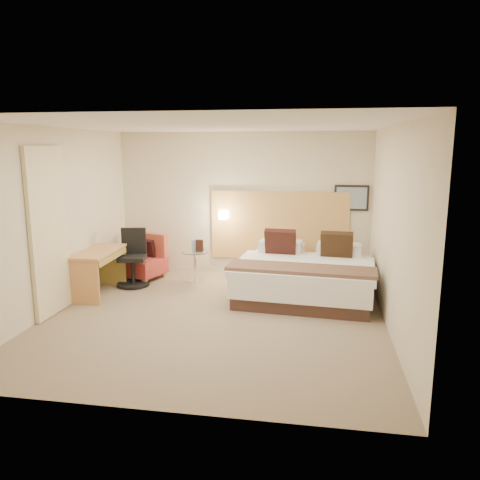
% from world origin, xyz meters
% --- Properties ---
extents(floor, '(4.80, 5.00, 0.02)m').
position_xyz_m(floor, '(0.00, 0.00, -0.01)').
color(floor, '#806E56').
rests_on(floor, ground).
extents(ceiling, '(4.80, 5.00, 0.02)m').
position_xyz_m(ceiling, '(0.00, 0.00, 2.71)').
color(ceiling, white).
rests_on(ceiling, floor).
extents(wall_back, '(4.80, 0.02, 2.70)m').
position_xyz_m(wall_back, '(0.00, 2.51, 1.35)').
color(wall_back, beige).
rests_on(wall_back, floor).
extents(wall_front, '(4.80, 0.02, 2.70)m').
position_xyz_m(wall_front, '(0.00, -2.51, 1.35)').
color(wall_front, beige).
rests_on(wall_front, floor).
extents(wall_left, '(0.02, 5.00, 2.70)m').
position_xyz_m(wall_left, '(-2.41, 0.00, 1.35)').
color(wall_left, beige).
rests_on(wall_left, floor).
extents(wall_right, '(0.02, 5.00, 2.70)m').
position_xyz_m(wall_right, '(2.41, 0.00, 1.35)').
color(wall_right, beige).
rests_on(wall_right, floor).
extents(headboard_panel, '(2.60, 0.04, 1.30)m').
position_xyz_m(headboard_panel, '(0.70, 2.47, 0.95)').
color(headboard_panel, tan).
rests_on(headboard_panel, wall_back).
extents(art_frame, '(0.62, 0.03, 0.47)m').
position_xyz_m(art_frame, '(2.02, 2.48, 1.50)').
color(art_frame, black).
rests_on(art_frame, wall_back).
extents(art_canvas, '(0.54, 0.01, 0.39)m').
position_xyz_m(art_canvas, '(2.02, 2.46, 1.50)').
color(art_canvas, '#758CA1').
rests_on(art_canvas, wall_back).
extents(lamp_arm, '(0.02, 0.12, 0.02)m').
position_xyz_m(lamp_arm, '(-0.35, 2.42, 1.15)').
color(lamp_arm, silver).
rests_on(lamp_arm, wall_back).
extents(lamp_shade, '(0.15, 0.15, 0.15)m').
position_xyz_m(lamp_shade, '(-0.35, 2.36, 1.15)').
color(lamp_shade, '#FFEDC6').
rests_on(lamp_shade, wall_back).
extents(curtain, '(0.06, 0.90, 2.42)m').
position_xyz_m(curtain, '(-2.36, -0.25, 1.22)').
color(curtain, beige).
rests_on(curtain, wall_left).
extents(bottle_a, '(0.06, 0.06, 0.20)m').
position_xyz_m(bottle_a, '(-0.80, 1.80, 0.66)').
color(bottle_a, '#96B3E9').
rests_on(bottle_a, side_table).
extents(bottle_b, '(0.06, 0.06, 0.20)m').
position_xyz_m(bottle_b, '(-0.76, 1.83, 0.66)').
color(bottle_b, '#8299CA').
rests_on(bottle_b, side_table).
extents(menu_folder, '(0.13, 0.05, 0.22)m').
position_xyz_m(menu_folder, '(-0.66, 1.74, 0.67)').
color(menu_folder, black).
rests_on(menu_folder, side_table).
extents(bed, '(2.31, 2.26, 1.05)m').
position_xyz_m(bed, '(1.25, 1.23, 0.34)').
color(bed, '#3B241D').
rests_on(bed, floor).
extents(lounge_chair, '(0.95, 0.89, 0.82)m').
position_xyz_m(lounge_chair, '(-1.78, 1.80, 0.33)').
color(lounge_chair, '#A88A4F').
rests_on(lounge_chair, floor).
extents(side_table, '(0.51, 0.51, 0.56)m').
position_xyz_m(side_table, '(-0.76, 1.74, 0.31)').
color(side_table, white).
rests_on(side_table, floor).
extents(desk, '(0.59, 1.21, 0.74)m').
position_xyz_m(desk, '(-2.11, 0.75, 0.59)').
color(desk, '#BF844B').
rests_on(desk, floor).
extents(desk_chair, '(0.67, 0.67, 1.00)m').
position_xyz_m(desk_chair, '(-1.77, 1.32, 0.41)').
color(desk_chair, black).
rests_on(desk_chair, floor).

